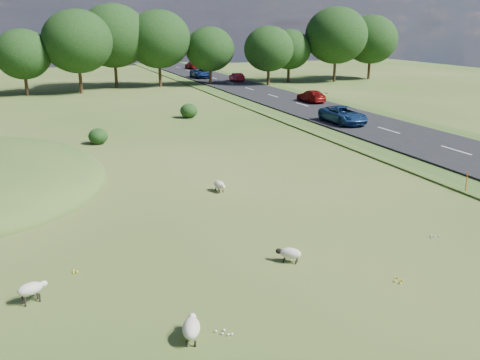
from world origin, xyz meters
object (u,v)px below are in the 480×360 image
at_px(sheep_2, 31,289).
at_px(car_3, 237,77).
at_px(car_0, 200,73).
at_px(sheep_0, 290,253).
at_px(sheep_1, 191,327).
at_px(car_2, 311,96).
at_px(sheep_3, 219,185).
at_px(car_5, 343,115).
at_px(marker_post, 466,183).
at_px(car_1, 193,65).

bearing_deg(sheep_2, car_3, 43.28).
xyz_separation_m(car_0, car_3, (3.80, -7.05, -0.12)).
bearing_deg(car_3, sheep_0, 71.48).
bearing_deg(sheep_1, car_3, -2.51).
bearing_deg(car_2, sheep_3, 53.78).
distance_m(sheep_3, car_5, 22.38).
bearing_deg(marker_post, car_2, 76.35).
height_order(sheep_2, car_5, car_5).
xyz_separation_m(sheep_1, car_2, (25.93, 41.49, 0.49)).
height_order(sheep_3, car_0, car_0).
distance_m(marker_post, car_5, 20.27).
bearing_deg(sheep_3, sheep_1, -29.67).
xyz_separation_m(sheep_1, sheep_3, (5.36, 13.41, -0.04)).
height_order(marker_post, sheep_1, marker_post).
bearing_deg(car_1, car_5, 86.57).
bearing_deg(marker_post, car_5, 77.94).
xyz_separation_m(sheep_0, sheep_3, (0.34, 9.58, 0.01)).
xyz_separation_m(sheep_0, car_2, (20.91, 37.66, 0.55)).
height_order(car_0, car_3, car_0).
xyz_separation_m(sheep_1, car_1, (25.93, 91.55, 0.57)).
bearing_deg(car_0, car_1, 78.24).
relative_size(sheep_3, car_5, 0.20).
xyz_separation_m(sheep_1, sheep_2, (-4.36, 4.01, 0.08)).
bearing_deg(car_3, marker_post, 82.09).
height_order(marker_post, car_5, car_5).
relative_size(marker_post, sheep_1, 0.98).
relative_size(sheep_2, car_5, 0.19).
bearing_deg(car_5, sheep_0, -125.04).
distance_m(car_3, car_5, 38.21).
height_order(car_0, car_2, car_0).
relative_size(sheep_0, car_3, 0.26).
xyz_separation_m(sheep_2, car_3, (30.29, 62.23, 0.37)).
bearing_deg(car_3, sheep_1, 68.62).
distance_m(marker_post, car_0, 65.02).
height_order(sheep_0, sheep_3, sheep_3).
xyz_separation_m(sheep_3, car_2, (20.57, 28.08, 0.53)).
bearing_deg(car_1, sheep_2, 70.91).
bearing_deg(sheep_0, car_1, -65.07).
height_order(sheep_1, car_2, car_2).
bearing_deg(sheep_2, sheep_0, -21.85).
height_order(sheep_0, car_5, car_5).
xyz_separation_m(car_1, car_3, (0.00, -25.31, -0.12)).
bearing_deg(car_2, sheep_1, 58.00).
relative_size(marker_post, car_1, 0.23).
bearing_deg(car_1, marker_post, 84.48).
bearing_deg(car_1, sheep_0, 76.59).
distance_m(sheep_1, car_3, 71.14).
xyz_separation_m(car_3, car_5, (-3.80, -38.02, 0.13)).
height_order(car_1, car_2, car_1).
distance_m(sheep_1, car_1, 95.15).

